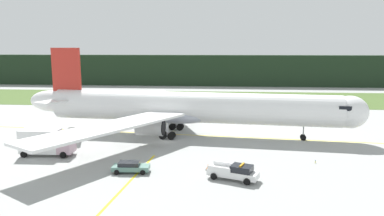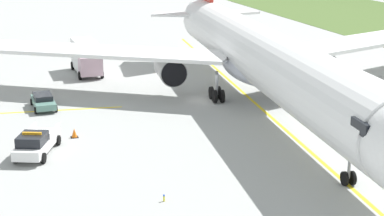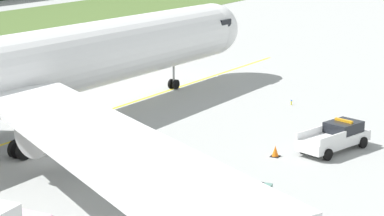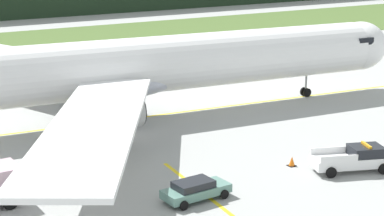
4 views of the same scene
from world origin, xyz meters
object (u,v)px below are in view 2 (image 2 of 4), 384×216
at_px(catering_truck, 86,57).
at_px(apron_cone, 74,133).
at_px(staff_car, 43,101).
at_px(airliner, 260,56).
at_px(ops_pickup_truck, 36,143).

height_order(catering_truck, apron_cone, catering_truck).
distance_m(staff_car, apron_cone, 9.32).
relative_size(airliner, catering_truck, 7.95).
xyz_separation_m(catering_truck, apron_cone, (22.48, -4.06, -1.56)).
bearing_deg(apron_cone, airliner, 103.92).
relative_size(ops_pickup_truck, staff_car, 1.34).
relative_size(airliner, ops_pickup_truck, 9.57).
bearing_deg(staff_car, airliner, 75.42).
height_order(ops_pickup_truck, staff_car, ops_pickup_truck).
distance_m(catering_truck, apron_cone, 22.89).
bearing_deg(apron_cone, ops_pickup_truck, -44.08).
relative_size(ops_pickup_truck, apron_cone, 8.36).
height_order(airliner, apron_cone, airliner).
bearing_deg(catering_truck, ops_pickup_truck, -15.50).
xyz_separation_m(ops_pickup_truck, catering_truck, (-25.63, 7.11, 1.01)).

